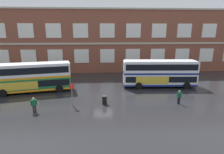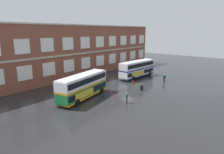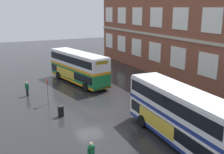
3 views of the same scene
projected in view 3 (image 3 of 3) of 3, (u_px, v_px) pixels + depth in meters
The scene contains 7 objects.
ground_plane at pixel (108, 107), 27.07m from camera, with size 120.00×120.00×0.00m, color #232326.
double_decker_near at pixel (78, 67), 35.49m from camera, with size 11.29×4.69×4.07m.
double_decker_middle at pixel (180, 115), 19.67m from camera, with size 11.12×3.30×4.07m.
waiting_passenger at pixel (91, 153), 16.80m from camera, with size 0.39×0.61×1.70m.
second_passenger at pixel (27, 88), 30.37m from camera, with size 0.61×0.40×1.70m.
bus_stand_flag at pixel (47, 89), 27.54m from camera, with size 0.44×0.10×2.70m.
station_litter_bin at pixel (61, 111), 24.74m from camera, with size 0.60×0.60×1.03m.
Camera 3 is at (23.04, -8.78, 9.78)m, focal length 43.06 mm.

